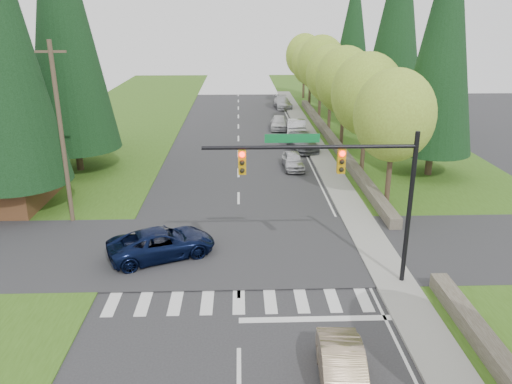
{
  "coord_description": "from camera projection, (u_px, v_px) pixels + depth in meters",
  "views": [
    {
      "loc": [
        0.11,
        -14.72,
        11.16
      ],
      "look_at": [
        0.9,
        8.78,
        2.8
      ],
      "focal_mm": 35.0,
      "sensor_mm": 36.0,
      "label": 1
    }
  ],
  "objects": [
    {
      "name": "decid_tree_2",
      "position": [
        345.0,
        80.0,
        42.26
      ],
      "size": [
        5.0,
        5.0,
        8.82
      ],
      "color": "#38281C",
      "rests_on": "ground"
    },
    {
      "name": "parked_car_d",
      "position": [
        279.0,
        122.0,
        51.39
      ],
      "size": [
        2.01,
        4.25,
        1.41
      ],
      "primitive_type": "imported",
      "rotation": [
        0.0,
        0.0,
        -0.09
      ],
      "color": "silver",
      "rests_on": "ground"
    },
    {
      "name": "decid_tree_5",
      "position": [
        311.0,
        63.0,
        62.17
      ],
      "size": [
        4.8,
        4.8,
        8.3
      ],
      "color": "#38281C",
      "rests_on": "ground"
    },
    {
      "name": "conifer_e_b",
      "position": [
        398.0,
        19.0,
        46.47
      ],
      "size": [
        6.12,
        6.12,
        19.8
      ],
      "color": "#38281C",
      "rests_on": "ground"
    },
    {
      "name": "conifer_e_a",
      "position": [
        444.0,
        36.0,
        33.59
      ],
      "size": [
        5.44,
        5.44,
        17.8
      ],
      "color": "#38281C",
      "rests_on": "ground"
    },
    {
      "name": "conifer_w_e",
      "position": [
        63.0,
        26.0,
        40.06
      ],
      "size": [
        5.78,
        5.78,
        18.8
      ],
      "color": "#38281C",
      "rests_on": "ground"
    },
    {
      "name": "decid_tree_4",
      "position": [
        321.0,
        64.0,
        55.41
      ],
      "size": [
        5.4,
        5.4,
        9.18
      ],
      "color": "#38281C",
      "rests_on": "ground"
    },
    {
      "name": "parked_car_e",
      "position": [
        283.0,
        103.0,
        62.96
      ],
      "size": [
        2.32,
        4.92,
        1.39
      ],
      "primitive_type": "imported",
      "rotation": [
        0.0,
        0.0,
        0.08
      ],
      "color": "#BBBBC0",
      "rests_on": "ground"
    },
    {
      "name": "decid_tree_3",
      "position": [
        331.0,
        74.0,
        48.95
      ],
      "size": [
        5.0,
        5.0,
        8.55
      ],
      "color": "#38281C",
      "rests_on": "ground"
    },
    {
      "name": "decid_tree_1",
      "position": [
        367.0,
        94.0,
        35.72
      ],
      "size": [
        5.2,
        5.2,
        8.8
      ],
      "color": "#38281C",
      "rests_on": "ground"
    },
    {
      "name": "decid_tree_0",
      "position": [
        394.0,
        116.0,
        29.2
      ],
      "size": [
        4.8,
        4.8,
        8.37
      ],
      "color": "#38281C",
      "rests_on": "ground"
    },
    {
      "name": "sidewalk_east",
      "position": [
        328.0,
        167.0,
        38.51
      ],
      "size": [
        1.8,
        80.0,
        0.13
      ],
      "primitive_type": "cube",
      "color": "gray",
      "rests_on": "ground"
    },
    {
      "name": "stone_wall_north",
      "position": [
        331.0,
        139.0,
        46.0
      ],
      "size": [
        0.7,
        40.0,
        0.7
      ],
      "primitive_type": "cube",
      "color": "#4C4438",
      "rests_on": "ground"
    },
    {
      "name": "conifer_e_c",
      "position": [
        353.0,
        31.0,
        60.13
      ],
      "size": [
        5.1,
        5.1,
        16.8
      ],
      "color": "#38281C",
      "rests_on": "ground"
    },
    {
      "name": "ground",
      "position": [
        239.0,
        350.0,
        17.6
      ],
      "size": [
        120.0,
        120.0,
        0.0
      ],
      "primitive_type": "plane",
      "color": "#28282B",
      "rests_on": "ground"
    },
    {
      "name": "parked_car_b",
      "position": [
        302.0,
        141.0,
        43.53
      ],
      "size": [
        2.65,
        5.31,
        1.48
      ],
      "primitive_type": "imported",
      "rotation": [
        0.0,
        0.0,
        0.12
      ],
      "color": "slate",
      "rests_on": "ground"
    },
    {
      "name": "grass_east",
      "position": [
        414.0,
        175.0,
        36.83
      ],
      "size": [
        14.0,
        110.0,
        0.06
      ],
      "primitive_type": "cube",
      "color": "#345516",
      "rests_on": "ground"
    },
    {
      "name": "parked_car_a",
      "position": [
        293.0,
        161.0,
        38.18
      ],
      "size": [
        1.6,
        3.8,
        1.28
      ],
      "primitive_type": "imported",
      "rotation": [
        0.0,
        0.0,
        0.02
      ],
      "color": "silver",
      "rests_on": "ground"
    },
    {
      "name": "decid_tree_6",
      "position": [
        305.0,
        56.0,
        68.65
      ],
      "size": [
        5.2,
        5.2,
        8.86
      ],
      "color": "#38281C",
      "rests_on": "ground"
    },
    {
      "name": "utility_pole",
      "position": [
        61.0,
        133.0,
        26.87
      ],
      "size": [
        1.6,
        0.24,
        10.0
      ],
      "color": "#473828",
      "rests_on": "ground"
    },
    {
      "name": "suv_navy",
      "position": [
        162.0,
        243.0,
        24.18
      ],
      "size": [
        5.67,
        4.2,
        1.43
      ],
      "primitive_type": "imported",
      "rotation": [
        0.0,
        0.0,
        1.97
      ],
      "color": "black",
      "rests_on": "ground"
    },
    {
      "name": "traffic_signal",
      "position": [
        345.0,
        176.0,
        20.3
      ],
      "size": [
        8.7,
        0.37,
        6.8
      ],
      "color": "black",
      "rests_on": "ground"
    },
    {
      "name": "cross_street",
      "position": [
        239.0,
        250.0,
        25.13
      ],
      "size": [
        120.0,
        8.0,
        0.1
      ],
      "primitive_type": "cube",
      "color": "#28282B",
      "rests_on": "ground"
    },
    {
      "name": "sedan_champagne",
      "position": [
        343.0,
        371.0,
        15.61
      ],
      "size": [
        1.62,
        4.02,
        1.3
      ],
      "primitive_type": "imported",
      "rotation": [
        0.0,
        0.0,
        -0.06
      ],
      "color": "tan",
      "rests_on": "ground"
    },
    {
      "name": "curb_east",
      "position": [
        317.0,
        167.0,
        38.48
      ],
      "size": [
        0.2,
        80.0,
        0.13
      ],
      "primitive_type": "cube",
      "color": "gray",
      "rests_on": "ground"
    },
    {
      "name": "parked_car_c",
      "position": [
        296.0,
        129.0,
        48.08
      ],
      "size": [
        2.21,
        5.1,
        1.63
      ],
      "primitive_type": "imported",
      "rotation": [
        0.0,
        0.0,
        -0.1
      ],
      "color": "silver",
      "rests_on": "ground"
    },
    {
      "name": "conifer_w_c",
      "position": [
        61.0,
        13.0,
        34.14
      ],
      "size": [
        6.46,
        6.46,
        20.8
      ],
      "color": "#38281C",
      "rests_on": "ground"
    },
    {
      "name": "grass_west",
      "position": [
        59.0,
        178.0,
        36.0
      ],
      "size": [
        14.0,
        110.0,
        0.06
      ],
      "primitive_type": "cube",
      "color": "#345516",
      "rests_on": "ground"
    }
  ]
}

